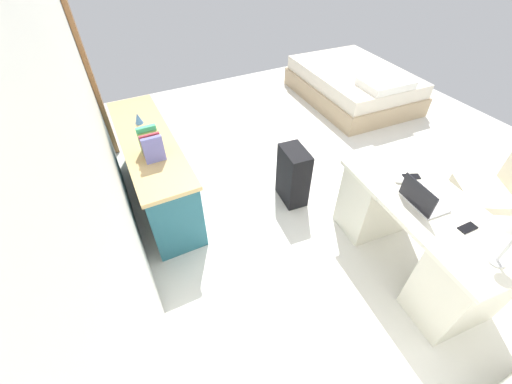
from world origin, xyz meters
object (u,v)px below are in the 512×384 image
Objects in this scene: figurine_small at (138,118)px; laptop at (422,199)px; office_chair at (491,197)px; credenza at (155,168)px; desk_lamp at (512,230)px; bed at (353,85)px; suitcase_black at (293,176)px; cell_phone_by_mouse at (411,177)px; desk at (416,234)px; computer_mouse at (401,180)px; cell_phone_near_laptop at (468,228)px.

laptop is at bearing -142.23° from figurine_small.
office_chair is 1.05m from laptop.
credenza is 5.22× the size of desk_lamp.
figurine_small reaches higher than bed.
figurine_small reaches higher than suitcase_black.
laptop is at bearing 166.79° from cell_phone_by_mouse.
credenza reaches higher than bed.
laptop is 0.59m from desk_lamp.
office_chair is at bearing -88.25° from cell_phone_by_mouse.
bed is 5.98× the size of laptop.
suitcase_black is at bearing 18.53° from laptop.
desk is 14.95× the size of computer_mouse.
office_chair is 3.20m from credenza.
office_chair reaches higher than bed.
computer_mouse is 0.12m from cell_phone_by_mouse.
desk is 4.33× the size of desk_lamp.
desk_lamp is (-0.80, 0.04, 0.24)m from computer_mouse.
credenza is at bearing 67.27° from suitcase_black.
figurine_small is (2.10, 1.63, 0.02)m from laptop.
credenza reaches higher than suitcase_black.
computer_mouse is (-0.87, -0.44, 0.43)m from suitcase_black.
office_chair is at bearing -125.36° from credenza.
cell_phone_by_mouse reaches higher than desk.
suitcase_black is 1.85m from desk_lamp.
laptop reaches higher than suitcase_black.
bed is at bearing -14.59° from office_chair.
office_chair is 6.91× the size of cell_phone_near_laptop.
computer_mouse is at bearing -2.53° from desk_lamp.
bed is 2.97m from computer_mouse.
bed is at bearing -28.61° from computer_mouse.
laptop reaches higher than credenza.
bed is 3.44m from cell_phone_near_laptop.
laptop is 2.66m from figurine_small.
desk is 0.83× the size of credenza.
credenza is at bearing 35.20° from desk_lamp.
cell_phone_by_mouse is at bearing -130.34° from credenza.
cell_phone_near_laptop is (-0.32, -0.11, -0.04)m from laptop.
cell_phone_near_laptop is (-2.12, -1.74, 0.36)m from credenza.
office_chair is 2.84m from bed.
laptop is 2.99× the size of figurine_small.
cell_phone_by_mouse is 2.59m from figurine_small.
desk_lamp is at bearing -147.96° from figurine_small.
credenza reaches higher than cell_phone_by_mouse.
credenza reaches higher than desk.
desk reaches higher than bed.
desk is at bearing 149.32° from bed.
figurine_small is (2.43, 1.74, 0.07)m from cell_phone_near_laptop.
suitcase_black is 1.79× the size of desk_lamp.
desk_lamp reaches higher than computer_mouse.
credenza is 13.24× the size of cell_phone_near_laptop.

